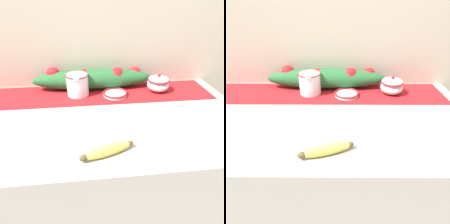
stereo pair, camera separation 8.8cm
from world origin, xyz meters
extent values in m
cube|color=#B7B2AD|center=(0.00, 0.00, 0.46)|extent=(1.45, 0.76, 0.92)
cube|color=#B7AD99|center=(0.00, 0.40, 1.20)|extent=(2.25, 0.04, 2.40)
cube|color=#A8191E|center=(0.00, 0.23, 0.92)|extent=(1.34, 0.27, 0.00)
cylinder|color=white|center=(-0.09, 0.23, 0.99)|extent=(0.12, 0.12, 0.12)
torus|color=#A31E23|center=(-0.09, 0.23, 1.04)|extent=(0.12, 0.12, 0.01)
torus|color=white|center=(-0.09, 0.31, 1.00)|extent=(0.06, 0.01, 0.06)
ellipsoid|color=white|center=(-0.09, 0.18, 1.04)|extent=(0.04, 0.03, 0.02)
ellipsoid|color=white|center=(0.37, 0.23, 0.96)|extent=(0.12, 0.12, 0.07)
torus|color=#A31E23|center=(0.37, 0.23, 0.99)|extent=(0.13, 0.13, 0.01)
ellipsoid|color=white|center=(0.37, 0.23, 1.00)|extent=(0.11, 0.11, 0.02)
sphere|color=#A31E23|center=(0.37, 0.23, 1.02)|extent=(0.02, 0.02, 0.02)
cylinder|color=white|center=(0.12, 0.20, 0.93)|extent=(0.13, 0.13, 0.01)
torus|color=#A31E23|center=(0.12, 0.20, 0.94)|extent=(0.14, 0.14, 0.01)
ellipsoid|color=#DBCC4C|center=(0.03, -0.27, 0.94)|extent=(0.19, 0.10, 0.04)
ellipsoid|color=brown|center=(-0.05, -0.30, 0.94)|extent=(0.04, 0.03, 0.02)
ellipsoid|color=brown|center=(0.12, -0.24, 0.94)|extent=(0.03, 0.03, 0.02)
cube|color=#A89E89|center=(0.34, 0.06, 0.92)|extent=(0.14, 0.04, 0.00)
ellipsoid|color=#A89E89|center=(0.43, 0.04, 0.93)|extent=(0.04, 0.03, 0.01)
ellipsoid|color=#235B2D|center=(0.00, 0.31, 0.99)|extent=(0.70, 0.13, 0.12)
sphere|color=red|center=(-0.23, 0.33, 1.02)|extent=(0.08, 0.08, 0.08)
sphere|color=red|center=(-0.16, 0.32, 1.00)|extent=(0.05, 0.05, 0.05)
sphere|color=red|center=(-0.05, 0.31, 1.01)|extent=(0.07, 0.07, 0.07)
sphere|color=red|center=(0.05, 0.32, 1.00)|extent=(0.06, 0.06, 0.06)
sphere|color=red|center=(0.14, 0.30, 1.01)|extent=(0.08, 0.08, 0.08)
sphere|color=red|center=(0.25, 0.33, 1.01)|extent=(0.07, 0.07, 0.07)
camera|label=1|loc=(-0.01, -0.81, 1.42)|focal=32.00mm
camera|label=2|loc=(0.08, -0.81, 1.42)|focal=32.00mm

